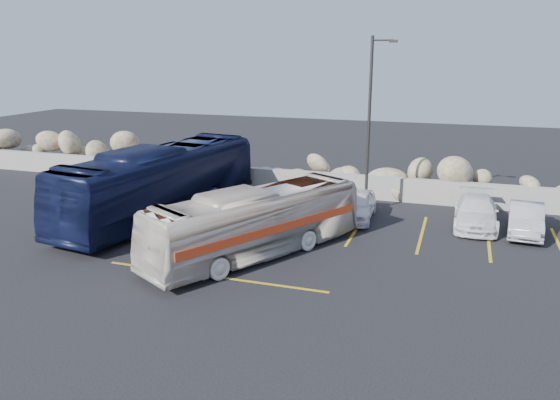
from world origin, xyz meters
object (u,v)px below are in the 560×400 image
(lamppost, at_px, (370,121))
(vintage_bus, at_px, (256,222))
(car_c, at_px, (476,212))
(car_a, at_px, (356,205))
(car_b, at_px, (526,219))
(tour_coach, at_px, (161,182))

(lamppost, relative_size, vintage_bus, 0.88)
(lamppost, xyz_separation_m, car_c, (4.84, -0.63, -3.66))
(lamppost, distance_m, car_c, 6.10)
(car_a, distance_m, car_b, 7.06)
(lamppost, distance_m, car_b, 7.79)
(vintage_bus, bearing_deg, tour_coach, -179.99)
(car_b, bearing_deg, tour_coach, -166.17)
(vintage_bus, relative_size, car_a, 2.36)
(car_a, bearing_deg, tour_coach, -166.63)
(lamppost, relative_size, car_c, 1.84)
(lamppost, xyz_separation_m, car_a, (-0.27, -1.25, -3.64))
(car_c, bearing_deg, tour_coach, -167.41)
(car_c, bearing_deg, car_a, -173.03)
(tour_coach, xyz_separation_m, car_a, (8.49, 2.40, -0.98))
(car_a, xyz_separation_m, car_c, (5.11, 0.62, -0.02))
(tour_coach, bearing_deg, car_c, 20.88)
(car_c, bearing_deg, lamppost, 172.68)
(lamppost, distance_m, car_a, 3.86)
(lamppost, relative_size, car_a, 2.09)
(vintage_bus, bearing_deg, car_c, 68.35)
(lamppost, height_order, car_b, lamppost)
(vintage_bus, height_order, tour_coach, tour_coach)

